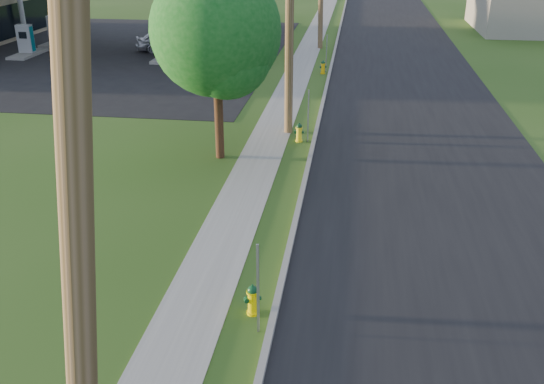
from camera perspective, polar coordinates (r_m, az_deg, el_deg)
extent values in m
cube|color=black|center=(17.59, 15.62, -2.35)|extent=(8.00, 120.00, 0.02)
cube|color=gray|center=(17.43, 2.53, -1.44)|extent=(0.15, 120.00, 0.15)
cube|color=gray|center=(17.68, -3.12, -1.28)|extent=(1.50, 120.00, 0.03)
cube|color=black|center=(42.40, -17.65, 12.58)|extent=(26.00, 28.00, 0.02)
cylinder|color=brown|center=(6.00, -17.84, -4.85)|extent=(1.31, 0.32, 9.48)
cylinder|color=brown|center=(22.99, 1.68, 17.31)|extent=(0.32, 0.32, 9.80)
cube|color=gray|center=(11.97, -1.33, -9.15)|extent=(0.05, 0.04, 2.00)
cube|color=gray|center=(22.72, 3.43, 7.14)|extent=(0.05, 0.04, 2.00)
cube|color=gray|center=(34.56, 5.15, 12.89)|extent=(0.05, 0.04, 2.00)
cylinder|color=silver|center=(47.45, -22.67, 16.36)|extent=(0.36, 0.36, 5.50)
cylinder|color=silver|center=(35.73, -6.01, 16.06)|extent=(0.36, 0.36, 5.50)
cylinder|color=silver|center=(42.12, -3.83, 17.31)|extent=(0.36, 0.36, 5.50)
cube|color=gray|center=(41.78, -21.98, 11.94)|extent=(1.20, 3.20, 0.18)
cube|color=#9EA0A3|center=(41.62, -22.19, 13.22)|extent=(0.90, 0.50, 1.70)
cube|color=#016270|center=(41.62, -22.19, 13.22)|extent=(0.94, 0.40, 1.50)
cube|color=black|center=(41.35, -22.42, 13.48)|extent=(0.50, 0.02, 0.40)
cube|color=gray|center=(38.20, -9.85, 12.30)|extent=(1.20, 3.20, 0.18)
cube|color=#9EA0A3|center=(38.03, -9.96, 13.72)|extent=(0.90, 0.50, 1.70)
cube|color=#016270|center=(38.03, -9.96, 13.72)|extent=(0.94, 0.40, 1.50)
cube|color=black|center=(37.73, -10.11, 14.02)|extent=(0.50, 0.02, 0.40)
cube|color=gray|center=(45.25, -19.56, 13.08)|extent=(1.20, 3.20, 0.18)
cube|color=#9EA0A3|center=(45.10, -19.73, 14.28)|extent=(0.90, 0.50, 1.70)
cube|color=#016270|center=(45.10, -19.73, 14.28)|extent=(0.94, 0.40, 1.50)
cube|color=black|center=(44.83, -19.93, 14.52)|extent=(0.50, 0.02, 0.40)
cube|color=gray|center=(41.97, -8.22, 13.43)|extent=(1.20, 3.20, 0.18)
cube|color=#9EA0A3|center=(41.81, -8.30, 14.72)|extent=(0.90, 0.50, 1.70)
cube|color=#016270|center=(41.81, -8.30, 14.72)|extent=(0.94, 0.40, 1.50)
cube|color=black|center=(41.51, -8.42, 15.00)|extent=(0.50, 0.02, 0.40)
cylinder|color=gray|center=(29.35, -4.96, 13.93)|extent=(0.24, 0.24, 5.00)
cylinder|color=#372013|center=(20.96, -5.04, 7.60)|extent=(0.30, 0.30, 3.36)
sphere|color=#105418|center=(20.38, -5.32, 14.87)|extent=(4.30, 4.30, 4.30)
sphere|color=#105418|center=(20.12, -4.30, 12.84)|extent=(2.96, 2.96, 2.96)
cylinder|color=#372013|center=(50.35, -2.63, 17.59)|extent=(0.30, 0.30, 4.09)
cylinder|color=#FAE000|center=(13.02, -1.81, -11.25)|extent=(0.27, 0.27, 0.06)
cylinder|color=#FAE000|center=(12.88, -1.82, -10.32)|extent=(0.21, 0.21, 0.57)
cylinder|color=#FAE000|center=(12.74, -1.84, -9.40)|extent=(0.27, 0.27, 0.04)
sphere|color=#0D3E1D|center=(12.72, -1.84, -9.26)|extent=(0.22, 0.22, 0.22)
cylinder|color=#0D3E1D|center=(12.66, -1.85, -8.82)|extent=(0.05, 0.05, 0.06)
cylinder|color=#0D3E1D|center=(12.73, -1.70, -10.36)|extent=(0.14, 0.14, 0.10)
cylinder|color=#0D3E1D|center=(12.81, -2.42, -10.11)|extent=(0.12, 0.11, 0.09)
cylinder|color=#0D3E1D|center=(12.86, -1.24, -9.97)|extent=(0.12, 0.11, 0.09)
cylinder|color=yellow|center=(23.01, 2.55, 4.84)|extent=(0.27, 0.27, 0.06)
cylinder|color=yellow|center=(22.92, 2.56, 5.47)|extent=(0.22, 0.22, 0.59)
cylinder|color=yellow|center=(22.84, 2.58, 6.07)|extent=(0.27, 0.27, 0.04)
sphere|color=#0E371B|center=(22.83, 2.58, 6.17)|extent=(0.23, 0.23, 0.23)
cylinder|color=#0E371B|center=(22.80, 2.58, 6.45)|extent=(0.05, 0.05, 0.06)
cylinder|color=#0E371B|center=(22.77, 2.52, 5.55)|extent=(0.11, 0.12, 0.11)
cylinder|color=#0E371B|center=(22.91, 2.23, 5.67)|extent=(0.10, 0.09, 0.09)
cylinder|color=#0E371B|center=(22.88, 2.91, 5.63)|extent=(0.10, 0.09, 0.09)
cylinder|color=yellow|center=(34.09, 4.80, 11.09)|extent=(0.28, 0.28, 0.06)
cylinder|color=yellow|center=(34.04, 4.81, 11.52)|extent=(0.22, 0.22, 0.59)
cylinder|color=yellow|center=(33.98, 4.83, 11.94)|extent=(0.28, 0.28, 0.04)
sphere|color=#0E3E20|center=(33.97, 4.83, 12.01)|extent=(0.23, 0.23, 0.23)
cylinder|color=#0E3E20|center=(33.95, 4.84, 12.20)|extent=(0.05, 0.05, 0.06)
cylinder|color=#0E3E20|center=(33.89, 4.85, 11.60)|extent=(0.13, 0.14, 0.11)
cylinder|color=#0E3E20|center=(34.00, 4.58, 11.65)|extent=(0.11, 0.11, 0.09)
cylinder|color=#0E3E20|center=(34.04, 5.05, 11.65)|extent=(0.11, 0.11, 0.09)
imported|color=#ACAEB3|center=(40.98, -9.90, 13.89)|extent=(4.22, 3.03, 1.33)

